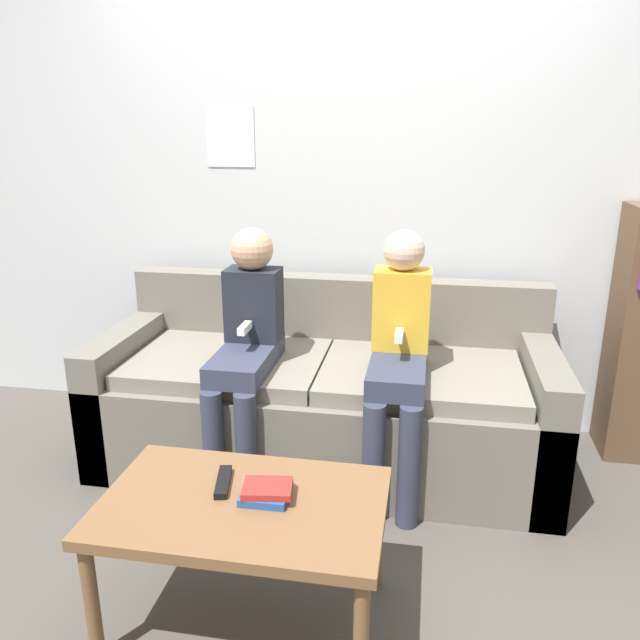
# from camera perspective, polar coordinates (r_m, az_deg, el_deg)

# --- Properties ---
(ground_plane) EXTENTS (10.00, 10.00, 0.00)m
(ground_plane) POSITION_cam_1_polar(r_m,az_deg,el_deg) (2.66, -1.57, -17.84)
(ground_plane) COLOR #4C4742
(wall_back) EXTENTS (8.00, 0.06, 2.60)m
(wall_back) POSITION_cam_1_polar(r_m,az_deg,el_deg) (3.21, 2.08, 13.17)
(wall_back) COLOR silver
(wall_back) RESTS_ON ground_plane
(couch) EXTENTS (2.07, 0.83, 0.82)m
(couch) POSITION_cam_1_polar(r_m,az_deg,el_deg) (2.97, 0.45, -7.38)
(couch) COLOR #6B665B
(couch) RESTS_ON ground_plane
(coffee_table) EXTENTS (0.87, 0.55, 0.44)m
(coffee_table) POSITION_cam_1_polar(r_m,az_deg,el_deg) (2.03, -7.04, -17.28)
(coffee_table) COLOR brown
(coffee_table) RESTS_ON ground_plane
(person_left) EXTENTS (0.24, 0.57, 1.11)m
(person_left) POSITION_cam_1_polar(r_m,az_deg,el_deg) (2.73, -6.75, -1.87)
(person_left) COLOR #33384C
(person_left) RESTS_ON ground_plane
(person_right) EXTENTS (0.24, 0.57, 1.12)m
(person_right) POSITION_cam_1_polar(r_m,az_deg,el_deg) (2.62, 7.20, -2.80)
(person_right) COLOR #33384C
(person_right) RESTS_ON ground_plane
(tv_remote) EXTENTS (0.07, 0.17, 0.02)m
(tv_remote) POSITION_cam_1_polar(r_m,az_deg,el_deg) (2.07, -8.84, -14.42)
(tv_remote) COLOR black
(tv_remote) RESTS_ON coffee_table
(book_stack) EXTENTS (0.16, 0.15, 0.05)m
(book_stack) POSITION_cam_1_polar(r_m,az_deg,el_deg) (1.99, -4.92, -15.31)
(book_stack) COLOR #23519E
(book_stack) RESTS_ON coffee_table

